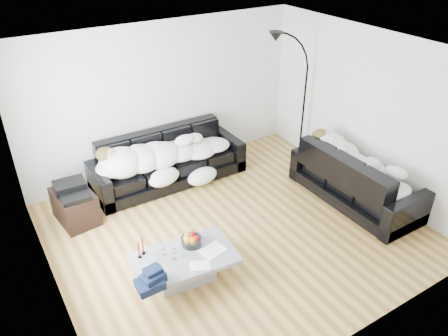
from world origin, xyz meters
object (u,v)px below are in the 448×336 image
wine_glass_b (158,260)px  shoes (316,182)px  wine_glass_c (174,254)px  wine_glass_a (163,250)px  sofa_right (357,177)px  fruit_bowl (191,239)px  floor_lamp (304,103)px  candle_right (143,246)px  av_cabinet (75,206)px  sleeper_right (359,165)px  coffee_table (185,268)px  sleeper_back (169,149)px  candle_left (139,250)px  sofa_back (168,159)px  stereo (71,189)px

wine_glass_b → shoes: 3.40m
wine_glass_c → wine_glass_a: bearing=119.8°
sofa_right → fruit_bowl: 2.95m
wine_glass_a → sofa_right: bearing=-0.2°
floor_lamp → wine_glass_b: bearing=-145.6°
wine_glass_b → candle_right: (-0.08, 0.28, 0.04)m
fruit_bowl → av_cabinet: 2.08m
wine_glass_a → wine_glass_b: (-0.13, -0.13, 0.00)m
sleeper_right → coffee_table: 3.18m
sleeper_right → wine_glass_c: 3.27m
sleeper_right → wine_glass_c: bearing=92.2°
sleeper_back → coffee_table: bearing=-111.6°
shoes → floor_lamp: bearing=52.2°
sleeper_right → wine_glass_c: (-3.26, -0.13, -0.19)m
wine_glass_a → av_cabinet: wine_glass_a is taller
sofa_right → sleeper_back: bearing=47.8°
sofa_right → av_cabinet: (-3.96, 1.82, -0.19)m
sleeper_back → shoes: (2.08, -1.38, -0.60)m
sofa_right → candle_left: sofa_right is taller
wine_glass_b → sleeper_back: bearing=61.2°
sleeper_back → candle_right: (-1.27, -1.90, -0.14)m
sofa_back → wine_glass_b: sofa_back is taller
sofa_back → stereo: 1.72m
sofa_back → wine_glass_b: size_ratio=15.52×
wine_glass_c → floor_lamp: bearing=26.4°
sofa_back → candle_left: bearing=-124.1°
wine_glass_c → floor_lamp: (3.50, 1.74, 0.61)m
fruit_bowl → shoes: fruit_bowl is taller
stereo → floor_lamp: size_ratio=0.21×
wine_glass_a → shoes: 3.25m
wine_glass_c → shoes: (3.08, 0.80, -0.41)m
candle_left → wine_glass_c: bearing=-35.8°
floor_lamp → av_cabinet: bearing=-173.5°
sleeper_back → floor_lamp: bearing=-10.1°
fruit_bowl → sofa_right: bearing=-0.2°
candle_left → sleeper_back: bearing=55.3°
coffee_table → wine_glass_a: bearing=142.0°
fruit_bowl → candle_left: (-0.66, 0.11, 0.04)m
wine_glass_b → av_cabinet: bearing=104.2°
fruit_bowl → floor_lamp: bearing=26.7°
sofa_right → wine_glass_b: bearing=92.0°
fruit_bowl → wine_glass_b: wine_glass_b is taller
wine_glass_c → candle_right: bearing=134.1°
coffee_table → floor_lamp: floor_lamp is taller
sleeper_back → shoes: bearing=-33.5°
sofa_right → candle_left: bearing=88.0°
wine_glass_a → av_cabinet: 1.92m
candle_right → shoes: size_ratio=0.64×
wine_glass_b → coffee_table: bearing=-4.8°
av_cabinet → sleeper_back: bearing=1.3°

